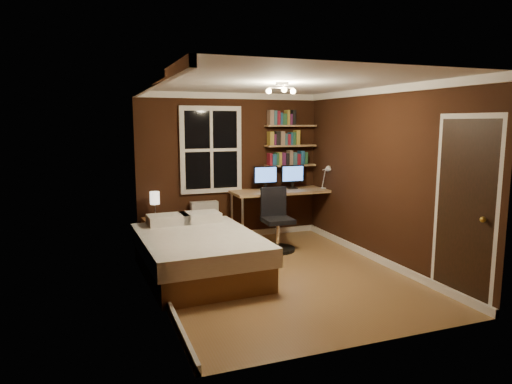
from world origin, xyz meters
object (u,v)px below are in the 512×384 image
object	(u,v)px
desk_lamp	(326,177)
bedside_lamp	(155,205)
radiator	(204,222)
nightstand	(156,233)
desk	(283,193)
monitor_left	(265,178)
bed	(198,253)
office_chair	(277,227)
monitor_right	(293,177)

from	to	relation	value
desk_lamp	bedside_lamp	bearing A→B (deg)	174.18
bedside_lamp	desk_lamp	bearing A→B (deg)	-5.82
radiator	nightstand	bearing A→B (deg)	-171.18
desk	nightstand	bearing A→B (deg)	177.21
desk	monitor_left	bearing A→B (deg)	162.77
bed	desk	xyz separation A→B (m)	(1.84, 1.41, 0.50)
bed	desk	size ratio (longest dim) A/B	1.17
bedside_lamp	monitor_left	world-z (taller)	monitor_left
nightstand	desk_lamp	world-z (taller)	desk_lamp
bed	desk_lamp	world-z (taller)	desk_lamp
radiator	monitor_left	xyz separation A→B (m)	(1.05, -0.15, 0.72)
office_chair	bedside_lamp	bearing A→B (deg)	158.34
desk	office_chair	xyz separation A→B (m)	(-0.40, -0.67, -0.42)
radiator	office_chair	world-z (taller)	office_chair
bedside_lamp	radiator	size ratio (longest dim) A/B	0.63
radiator	desk	size ratio (longest dim) A/B	0.38
monitor_left	radiator	bearing A→B (deg)	172.09
bedside_lamp	monitor_right	bearing A→B (deg)	-0.39
radiator	monitor_right	world-z (taller)	monitor_right
radiator	monitor_left	size ratio (longest dim) A/B	1.58
bedside_lamp	monitor_right	xyz separation A→B (m)	(2.40, -0.02, 0.36)
monitor_left	desk	bearing A→B (deg)	-17.23
nightstand	desk_lamp	xyz separation A→B (m)	(2.91, -0.30, 0.83)
bed	desk	distance (m)	2.37
nightstand	office_chair	distance (m)	1.95
bedside_lamp	nightstand	bearing A→B (deg)	0.00
desk_lamp	office_chair	xyz separation A→B (m)	(-1.13, -0.48, -0.69)
monitor_left	nightstand	bearing A→B (deg)	179.50
bed	nightstand	world-z (taller)	bed
nightstand	office_chair	world-z (taller)	office_chair
bed	monitor_right	distance (m)	2.66
monitor_right	desk_lamp	bearing A→B (deg)	-28.74
office_chair	monitor_left	bearing A→B (deg)	83.94
bed	monitor_left	size ratio (longest dim) A/B	4.80
monitor_left	desk_lamp	bearing A→B (deg)	-15.31
nightstand	monitor_left	size ratio (longest dim) A/B	1.11
office_chair	bed	bearing A→B (deg)	-150.90
monitor_left	office_chair	bearing A→B (deg)	-98.09
nightstand	desk_lamp	size ratio (longest dim) A/B	1.10
monitor_right	office_chair	distance (m)	1.20
bedside_lamp	radiator	world-z (taller)	bedside_lamp
nightstand	office_chair	xyz separation A→B (m)	(1.78, -0.78, 0.13)
monitor_right	office_chair	size ratio (longest dim) A/B	0.44
nightstand	bedside_lamp	world-z (taller)	bedside_lamp
nightstand	radiator	xyz separation A→B (m)	(0.84, 0.13, 0.10)
radiator	office_chair	bearing A→B (deg)	-43.98
desk	monitor_right	size ratio (longest dim) A/B	4.11
bed	nightstand	distance (m)	1.55
bed	monitor_left	world-z (taller)	monitor_left
radiator	monitor_right	distance (m)	1.73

